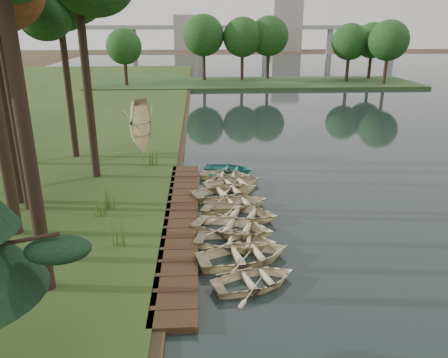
{
  "coord_description": "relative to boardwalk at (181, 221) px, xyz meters",
  "views": [
    {
      "loc": [
        -0.64,
        -19.04,
        9.02
      ],
      "look_at": [
        0.55,
        1.87,
        1.55
      ],
      "focal_mm": 35.0,
      "sensor_mm": 36.0,
      "label": 1
    }
  ],
  "objects": [
    {
      "name": "rowboat_8",
      "position": [
        2.44,
        6.11,
        0.22
      ],
      "size": [
        3.52,
        2.81,
        0.65
      ],
      "primitive_type": "imported",
      "rotation": [
        0.0,
        0.0,
        1.37
      ],
      "color": "beige",
      "rests_on": "water"
    },
    {
      "name": "rowboat_9",
      "position": [
        2.75,
        7.33,
        0.22
      ],
      "size": [
        3.53,
        2.93,
        0.63
      ],
      "primitive_type": "imported",
      "rotation": [
        0.0,
        0.0,
        1.29
      ],
      "color": "teal",
      "rests_on": "water"
    },
    {
      "name": "ground",
      "position": [
        1.6,
        0.0,
        -0.15
      ],
      "size": [
        300.0,
        300.0,
        0.0
      ],
      "primitive_type": "plane",
      "color": "#3D2F1D"
    },
    {
      "name": "tree_6",
      "position": [
        -7.68,
        10.74,
        9.71
      ],
      "size": [
        4.15,
        4.15,
        11.46
      ],
      "color": "black",
      "rests_on": "bank"
    },
    {
      "name": "rowboat_0",
      "position": [
        2.84,
        -5.53,
        0.23
      ],
      "size": [
        3.69,
        3.12,
        0.65
      ],
      "primitive_type": "imported",
      "rotation": [
        0.0,
        0.0,
        1.89
      ],
      "color": "beige",
      "rests_on": "water"
    },
    {
      "name": "reeds_2",
      "position": [
        -3.57,
        1.22,
        0.7
      ],
      "size": [
        0.6,
        0.6,
        1.1
      ],
      "primitive_type": "cone",
      "color": "#3F661E",
      "rests_on": "bank"
    },
    {
      "name": "rowboat_4",
      "position": [
        2.81,
        0.32,
        0.29
      ],
      "size": [
        4.55,
        3.97,
        0.79
      ],
      "primitive_type": "imported",
      "rotation": [
        0.0,
        0.0,
        1.17
      ],
      "color": "beige",
      "rests_on": "water"
    },
    {
      "name": "rowboat_1",
      "position": [
        2.62,
        -3.81,
        0.3
      ],
      "size": [
        4.38,
        3.6,
        0.79
      ],
      "primitive_type": "imported",
      "rotation": [
        0.0,
        0.0,
        1.82
      ],
      "color": "beige",
      "rests_on": "water"
    },
    {
      "name": "reeds_1",
      "position": [
        -3.87,
        0.56,
        0.58
      ],
      "size": [
        0.6,
        0.6,
        0.86
      ],
      "primitive_type": "cone",
      "color": "#3F661E",
      "rests_on": "bank"
    },
    {
      "name": "reeds_0",
      "position": [
        -2.48,
        -2.63,
        0.72
      ],
      "size": [
        0.6,
        0.6,
        1.14
      ],
      "primitive_type": "cone",
      "color": "#3F661E",
      "rests_on": "bank"
    },
    {
      "name": "rowboat_2",
      "position": [
        2.37,
        -2.56,
        0.26
      ],
      "size": [
        3.91,
        3.14,
        0.72
      ],
      "primitive_type": "imported",
      "rotation": [
        0.0,
        0.0,
        1.36
      ],
      "color": "beige",
      "rests_on": "water"
    },
    {
      "name": "rowboat_7",
      "position": [
        2.85,
        4.63,
        0.26
      ],
      "size": [
        4.12,
        3.53,
        0.72
      ],
      "primitive_type": "imported",
      "rotation": [
        0.0,
        0.0,
        1.92
      ],
      "color": "beige",
      "rests_on": "water"
    },
    {
      "name": "far_trees",
      "position": [
        6.27,
        50.0,
        6.28
      ],
      "size": [
        45.6,
        5.6,
        8.8
      ],
      "color": "black",
      "rests_on": "peninsula"
    },
    {
      "name": "bridge",
      "position": [
        13.91,
        120.0,
        6.93
      ],
      "size": [
        95.9,
        4.0,
        8.6
      ],
      "color": "#A5A5A0",
      "rests_on": "ground"
    },
    {
      "name": "rowboat_3",
      "position": [
        2.37,
        -1.29,
        0.29
      ],
      "size": [
        4.51,
        3.93,
        0.78
      ],
      "primitive_type": "imported",
      "rotation": [
        0.0,
        0.0,
        1.17
      ],
      "color": "beige",
      "rests_on": "water"
    },
    {
      "name": "rowboat_6",
      "position": [
        2.34,
        3.19,
        0.29
      ],
      "size": [
        4.47,
        3.84,
        0.78
      ],
      "primitive_type": "imported",
      "rotation": [
        0.0,
        0.0,
        1.93
      ],
      "color": "beige",
      "rests_on": "water"
    },
    {
      "name": "boardwalk",
      "position": [
        0.0,
        0.0,
        0.0
      ],
      "size": [
        1.6,
        16.0,
        0.3
      ],
      "primitive_type": "cube",
      "color": "#382415",
      "rests_on": "ground"
    },
    {
      "name": "reeds_3",
      "position": [
        -2.11,
        8.4,
        0.67
      ],
      "size": [
        0.6,
        0.6,
        1.03
      ],
      "primitive_type": "cone",
      "color": "#3F661E",
      "rests_on": "bank"
    },
    {
      "name": "building_b",
      "position": [
        -3.4,
        145.0,
        5.85
      ],
      "size": [
        8.0,
        8.0,
        12.0
      ],
      "primitive_type": "cube",
      "color": "#A5A5A0",
      "rests_on": "ground"
    },
    {
      "name": "rowboat_5",
      "position": [
        2.78,
        1.58,
        0.25
      ],
      "size": [
        3.84,
        3.15,
        0.69
      ],
      "primitive_type": "imported",
      "rotation": [
        0.0,
        0.0,
        1.82
      ],
      "color": "beige",
      "rests_on": "water"
    },
    {
      "name": "building_a",
      "position": [
        31.6,
        140.0,
        8.85
      ],
      "size": [
        10.0,
        8.0,
        18.0
      ],
      "primitive_type": "cube",
      "color": "#A5A5A0",
      "rests_on": "ground"
    },
    {
      "name": "peninsula",
      "position": [
        9.6,
        50.0,
        0.08
      ],
      "size": [
        50.0,
        14.0,
        0.45
      ],
      "primitive_type": "cube",
      "color": "#2B461F",
      "rests_on": "ground"
    },
    {
      "name": "stored_rowboat",
      "position": [
        -3.14,
        11.17,
        0.55
      ],
      "size": [
        4.74,
        4.67,
        0.8
      ],
      "primitive_type": "imported",
      "rotation": [
        3.14,
        0.0,
        0.83
      ],
      "color": "beige",
      "rests_on": "bank"
    }
  ]
}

